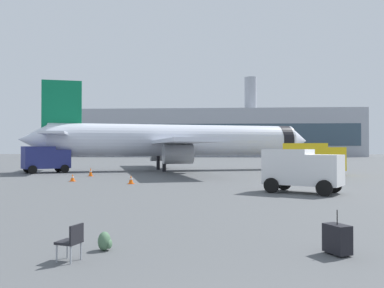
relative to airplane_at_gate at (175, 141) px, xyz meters
name	(u,v)px	position (x,y,z in m)	size (l,w,h in m)	color
airplane_at_gate	(175,141)	(0.00, 0.00, 0.00)	(35.10, 32.02, 10.50)	silver
service_truck	(46,158)	(-13.65, -5.93, -2.05)	(5.12, 4.72, 2.90)	navy
fuel_truck	(313,157)	(14.78, -7.41, -1.88)	(6.39, 3.81, 3.20)	yellow
cargo_van	(301,168)	(10.09, -24.17, -2.21)	(4.81, 4.00, 2.60)	white
safety_cone_near	(73,178)	(-6.57, -16.80, -3.36)	(0.44, 0.44, 0.60)	#F2590C
safety_cone_mid	(131,180)	(-1.35, -18.83, -3.33)	(0.44, 0.44, 0.66)	#F2590C
safety_cone_far	(91,172)	(-7.05, -10.75, -3.24)	(0.44, 0.44, 0.84)	#F2590C
rolling_suitcase	(337,239)	(8.04, -38.04, -3.27)	(0.65, 0.75, 1.10)	black
traveller_backpack	(105,241)	(2.20, -38.01, -3.42)	(0.36, 0.40, 0.48)	#476B4C
gate_chair	(72,240)	(1.72, -39.03, -3.16)	(0.60, 0.60, 0.86)	black
terminal_building	(214,133)	(3.90, 95.41, 4.74)	(102.96, 19.49, 28.60)	#9EA3AD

